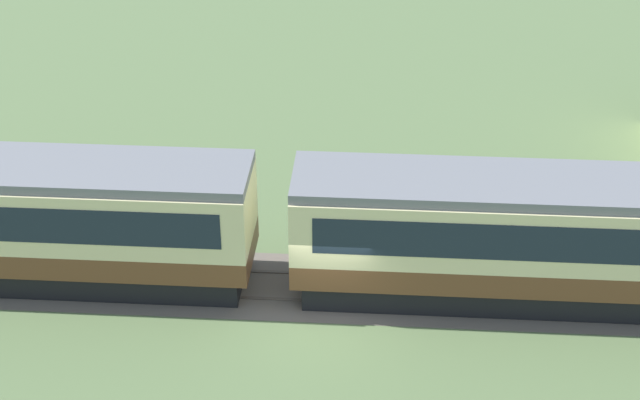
{
  "coord_description": "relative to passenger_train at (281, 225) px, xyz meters",
  "views": [
    {
      "loc": [
        1.37,
        -23.37,
        17.83
      ],
      "look_at": [
        -0.31,
        1.21,
        3.31
      ],
      "focal_mm": 55.0,
      "sensor_mm": 36.0,
      "label": 1
    }
  ],
  "objects": [
    {
      "name": "ground_plane",
      "position": [
        1.49,
        -1.44,
        -2.26
      ],
      "size": [
        600.0,
        600.0,
        0.0
      ],
      "primitive_type": "plane",
      "color": "#566B42"
    },
    {
      "name": "passenger_train",
      "position": [
        0.0,
        0.0,
        0.0
      ],
      "size": [
        72.66,
        2.95,
        4.07
      ],
      "color": "brown",
      "rests_on": "ground_plane"
    },
    {
      "name": "railway_track",
      "position": [
        4.16,
        0.0,
        -2.25
      ],
      "size": [
        126.74,
        3.6,
        0.04
      ],
      "color": "#665B51",
      "rests_on": "ground_plane"
    }
  ]
}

